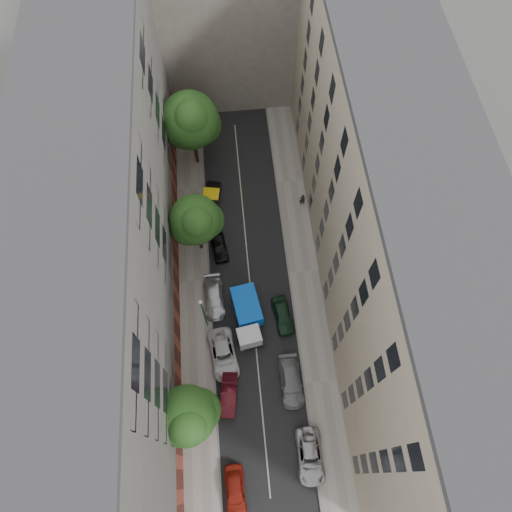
{
  "coord_description": "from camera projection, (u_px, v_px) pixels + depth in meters",
  "views": [
    {
      "loc": [
        -1.03,
        -18.17,
        42.04
      ],
      "look_at": [
        0.62,
        -0.69,
        6.0
      ],
      "focal_mm": 32.0,
      "sensor_mm": 36.0,
      "label": 1
    }
  ],
  "objects": [
    {
      "name": "tarp_truck",
      "position": [
        247.0,
        316.0,
        42.47
      ],
      "size": [
        3.05,
        5.91,
        2.59
      ],
      "rotation": [
        0.0,
        0.0,
        0.16
      ],
      "color": "black",
      "rests_on": "ground"
    },
    {
      "name": "tree_far",
      "position": [
        191.0,
        122.0,
        46.01
      ],
      "size": [
        6.06,
        5.9,
        9.74
      ],
      "color": "#382619",
      "rests_on": "sidewalk_left"
    },
    {
      "name": "car_left_5",
      "position": [
        212.0,
        200.0,
        48.9
      ],
      "size": [
        2.28,
        4.62,
        1.46
      ],
      "primitive_type": "imported",
      "rotation": [
        0.0,
        0.0,
        -0.17
      ],
      "color": "black",
      "rests_on": "ground"
    },
    {
      "name": "car_left_0",
      "position": [
        235.0,
        491.0,
        36.74
      ],
      "size": [
        1.69,
        4.09,
        1.38
      ],
      "primitive_type": "imported",
      "rotation": [
        0.0,
        0.0,
        0.01
      ],
      "color": "maroon",
      "rests_on": "ground"
    },
    {
      "name": "car_right_1",
      "position": [
        291.0,
        382.0,
        40.55
      ],
      "size": [
        2.05,
        4.77,
        1.37
      ],
      "primitive_type": "imported",
      "rotation": [
        0.0,
        0.0,
        0.03
      ],
      "color": "slate",
      "rests_on": "ground"
    },
    {
      "name": "tree_mid",
      "position": [
        196.0,
        221.0,
        42.17
      ],
      "size": [
        5.09,
        4.79,
        8.09
      ],
      "color": "#382619",
      "rests_on": "sidewalk_left"
    },
    {
      "name": "ground",
      "position": [
        249.0,
        276.0,
        45.76
      ],
      "size": [
        120.0,
        120.0,
        0.0
      ],
      "primitive_type": "plane",
      "color": "#4C4C49",
      "rests_on": "ground"
    },
    {
      "name": "car_right_2",
      "position": [
        283.0,
        315.0,
        43.26
      ],
      "size": [
        2.08,
        4.15,
        1.36
      ],
      "primitive_type": "imported",
      "rotation": [
        0.0,
        0.0,
        0.12
      ],
      "color": "#152F1E",
      "rests_on": "ground"
    },
    {
      "name": "building_endcap",
      "position": [
        226.0,
        10.0,
        49.88
      ],
      "size": [
        18.0,
        12.0,
        18.0
      ],
      "primitive_type": "cube",
      "color": "gray",
      "rests_on": "ground"
    },
    {
      "name": "sidewalk_left",
      "position": [
        194.0,
        281.0,
        45.47
      ],
      "size": [
        3.0,
        44.0,
        0.15
      ],
      "primitive_type": "cube",
      "color": "gray",
      "rests_on": "ground"
    },
    {
      "name": "car_left_1",
      "position": [
        229.0,
        395.0,
        40.1
      ],
      "size": [
        1.91,
        4.05,
        1.28
      ],
      "primitive_type": "imported",
      "rotation": [
        0.0,
        0.0,
        -0.14
      ],
      "color": "#4B0F18",
      "rests_on": "ground"
    },
    {
      "name": "sidewalk_right",
      "position": [
        304.0,
        271.0,
        45.92
      ],
      "size": [
        3.0,
        44.0,
        0.15
      ],
      "primitive_type": "cube",
      "color": "gray",
      "rests_on": "ground"
    },
    {
      "name": "car_left_4",
      "position": [
        219.0,
        246.0,
        46.55
      ],
      "size": [
        2.06,
        3.95,
        1.28
      ],
      "primitive_type": "imported",
      "rotation": [
        0.0,
        0.0,
        0.15
      ],
      "color": "black",
      "rests_on": "ground"
    },
    {
      "name": "car_right_0",
      "position": [
        310.0,
        456.0,
        37.92
      ],
      "size": [
        2.24,
        4.69,
        1.29
      ],
      "primitive_type": "imported",
      "rotation": [
        0.0,
        0.0,
        -0.02
      ],
      "color": "#B2B3B7",
      "rests_on": "ground"
    },
    {
      "name": "lamp_post",
      "position": [
        203.0,
        311.0,
        39.8
      ],
      "size": [
        0.36,
        0.36,
        6.49
      ],
      "color": "#1B612F",
      "rests_on": "sidewalk_left"
    },
    {
      "name": "pedestrian",
      "position": [
        302.0,
        199.0,
        48.6
      ],
      "size": [
        0.64,
        0.44,
        1.69
      ],
      "primitive_type": "imported",
      "rotation": [
        0.0,
        0.0,
        3.08
      ],
      "color": "black",
      "rests_on": "sidewalk_right"
    },
    {
      "name": "building_left",
      "position": [
        110.0,
        239.0,
        36.32
      ],
      "size": [
        8.0,
        44.0,
        20.0
      ],
      "primitive_type": "cube",
      "color": "#53504D",
      "rests_on": "ground"
    },
    {
      "name": "car_left_2",
      "position": [
        223.0,
        354.0,
        41.61
      ],
      "size": [
        2.92,
        5.26,
        1.39
      ],
      "primitive_type": "imported",
      "rotation": [
        0.0,
        0.0,
        0.13
      ],
      "color": "silver",
      "rests_on": "ground"
    },
    {
      "name": "building_right",
      "position": [
        382.0,
        216.0,
        37.22
      ],
      "size": [
        8.0,
        44.0,
        20.0
      ],
      "primitive_type": "cube",
      "color": "tan",
      "rests_on": "ground"
    },
    {
      "name": "tree_near",
      "position": [
        188.0,
        417.0,
        34.66
      ],
      "size": [
        4.97,
        4.65,
        8.01
      ],
      "color": "#382619",
      "rests_on": "sidewalk_left"
    },
    {
      "name": "road_surface",
      "position": [
        249.0,
        276.0,
        45.75
      ],
      "size": [
        8.0,
        44.0,
        0.02
      ],
      "primitive_type": "cube",
      "color": "black",
      "rests_on": "ground"
    },
    {
      "name": "car_left_3",
      "position": [
        214.0,
        298.0,
        44.05
      ],
      "size": [
        2.03,
        4.7,
        1.35
      ],
      "primitive_type": "imported",
      "rotation": [
        0.0,
        0.0,
        0.03
      ],
      "color": "silver",
      "rests_on": "ground"
    }
  ]
}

